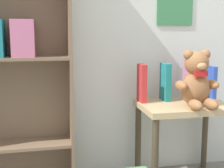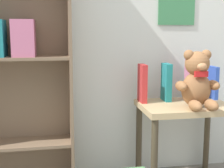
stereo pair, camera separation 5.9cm
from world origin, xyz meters
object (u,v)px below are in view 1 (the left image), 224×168
book_standing_blue (211,82)px  book_standing_teal (165,82)px  bookshelf_side (9,41)px  display_table (184,118)px  book_standing_red (142,83)px  teddy_bear (197,81)px  book_standing_pink (188,79)px

book_standing_blue → book_standing_teal: bearing=-178.2°
bookshelf_side → display_table: bearing=-7.7°
bookshelf_side → display_table: (1.04, -0.14, -0.48)m
book_standing_red → book_standing_teal: bearing=4.2°
bookshelf_side → book_standing_red: 0.84m
teddy_bear → book_standing_red: teddy_bear is taller
book_standing_teal → book_standing_pink: book_standing_pink is taller
bookshelf_side → book_standing_teal: bookshelf_side is taller
bookshelf_side → display_table: 1.16m
teddy_bear → bookshelf_side: bearing=167.9°
bookshelf_side → book_standing_pink: (1.13, -0.01, -0.26)m
bookshelf_side → book_standing_pink: 1.16m
book_standing_teal → book_standing_blue: 0.33m
book_standing_blue → bookshelf_side: bearing=-179.8°
display_table → book_standing_pink: (0.08, 0.13, 0.22)m
book_standing_teal → book_standing_pink: (0.16, 0.01, 0.01)m
book_standing_teal → book_standing_pink: bearing=5.9°
display_table → teddy_bear: 0.26m
teddy_bear → book_standing_teal: size_ratio=1.40×
book_standing_red → teddy_bear: bearing=-35.0°
bookshelf_side → book_standing_teal: (0.96, -0.02, -0.27)m
display_table → book_standing_pink: size_ratio=2.09×
book_standing_pink → display_table: bearing=-124.3°
bookshelf_side → book_standing_blue: bookshelf_side is taller
book_standing_teal → display_table: bearing=-53.8°
bookshelf_side → book_standing_pink: bearing=-0.5°
bookshelf_side → teddy_bear: bookshelf_side is taller
bookshelf_side → display_table: bookshelf_side is taller
teddy_bear → book_standing_teal: 0.24m
book_standing_pink → book_standing_blue: 0.17m
book_standing_red → book_standing_pink: bearing=4.2°
teddy_bear → book_standing_pink: 0.23m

